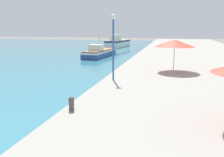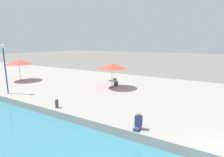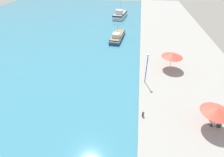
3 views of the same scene
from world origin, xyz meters
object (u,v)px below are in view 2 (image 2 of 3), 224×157
cafe_umbrella_pink (112,66)px  cafe_umbrella_white (19,62)px  cafe_chair_left (116,83)px  mooring_bollard (57,103)px  person_at_quay (138,122)px  cafe_table (112,82)px  lamppost (4,61)px

cafe_umbrella_pink → cafe_umbrella_white: bearing=102.9°
cafe_umbrella_pink → cafe_chair_left: bearing=1.8°
cafe_umbrella_white → cafe_umbrella_pink: bearing=-77.1°
cafe_umbrella_white → mooring_bollard: cafe_umbrella_white is taller
person_at_quay → mooring_bollard: bearing=89.6°
cafe_umbrella_pink → cafe_table: (0.17, 0.10, -1.81)m
lamppost → cafe_umbrella_pink: bearing=-46.8°
cafe_umbrella_white → lamppost: size_ratio=0.73×
cafe_table → cafe_chair_left: size_ratio=0.88×
cafe_umbrella_white → cafe_table: bearing=-76.3°
cafe_chair_left → lamppost: lamppost is taller
person_at_quay → lamppost: (0.35, 13.29, 2.65)m
cafe_chair_left → cafe_umbrella_white: bearing=-157.5°
cafe_table → person_at_quay: 9.57m
cafe_umbrella_white → cafe_table: (2.91, -11.89, -1.84)m
person_at_quay → mooring_bollard: (0.05, 6.39, -0.09)m
person_at_quay → mooring_bollard: person_at_quay is taller
cafe_table → cafe_chair_left: (0.72, -0.07, -0.21)m
cafe_umbrella_pink → cafe_umbrella_white: cafe_umbrella_white is taller
cafe_umbrella_white → mooring_bollard: bearing=-111.2°
lamppost → mooring_bollard: bearing=-92.6°
cafe_chair_left → mooring_bollard: (-8.09, 0.42, 0.02)m
cafe_umbrella_pink → cafe_table: size_ratio=3.85×
mooring_bollard → lamppost: (0.31, 6.90, 2.74)m
cafe_umbrella_pink → person_at_quay: size_ratio=3.08×
cafe_table → lamppost: lamppost is taller
cafe_umbrella_pink → person_at_quay: (-7.25, -5.94, -1.91)m
cafe_chair_left → lamppost: size_ratio=0.20×
cafe_chair_left → cafe_umbrella_pink: bearing=-82.5°
cafe_umbrella_pink → lamppost: 10.10m
person_at_quay → cafe_umbrella_white: bearing=75.9°
cafe_umbrella_pink → mooring_bollard: (-7.21, 0.44, -2.00)m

